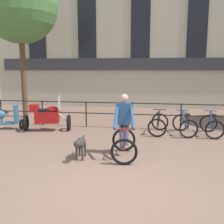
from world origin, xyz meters
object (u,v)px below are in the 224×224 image
at_px(dog, 80,144).
at_px(parked_scooter, 5,118).
at_px(parked_bicycle_near_lamp, 158,124).
at_px(parked_motorcycle, 47,116).
at_px(parked_bicycle_mid_left, 185,125).
at_px(cyclist_with_bike, 124,129).
at_px(parked_bicycle_mid_right, 212,126).

height_order(dog, parked_scooter, parked_scooter).
bearing_deg(parked_scooter, parked_bicycle_near_lamp, -98.02).
distance_m(parked_motorcycle, parked_bicycle_mid_left, 5.16).
height_order(cyclist_with_bike, parked_bicycle_mid_right, cyclist_with_bike).
xyz_separation_m(parked_motorcycle, parked_bicycle_mid_left, (5.15, 0.22, -0.20)).
bearing_deg(parked_bicycle_mid_left, dog, 37.00).
height_order(parked_bicycle_mid_left, parked_bicycle_mid_right, same).
xyz_separation_m(parked_bicycle_mid_left, parked_bicycle_mid_right, (0.93, -0.00, 0.00)).
bearing_deg(parked_bicycle_mid_left, cyclist_with_bike, 45.60).
bearing_deg(parked_bicycle_mid_left, parked_bicycle_near_lamp, -8.56).
relative_size(parked_bicycle_near_lamp, parked_bicycle_mid_right, 1.06).
relative_size(dog, parked_motorcycle, 0.52).
bearing_deg(dog, parked_motorcycle, 123.46).
xyz_separation_m(parked_motorcycle, parked_bicycle_near_lamp, (4.22, 0.22, -0.20)).
distance_m(dog, parked_bicycle_near_lamp, 3.74).
distance_m(dog, parked_scooter, 4.83).
relative_size(cyclist_with_bike, parked_bicycle_near_lamp, 1.44).
height_order(cyclist_with_bike, parked_scooter, cyclist_with_bike).
height_order(dog, parked_motorcycle, parked_motorcycle).
height_order(dog, parked_bicycle_mid_right, parked_bicycle_mid_right).
xyz_separation_m(cyclist_with_bike, parked_bicycle_mid_right, (2.85, 2.66, -0.41)).
distance_m(parked_bicycle_mid_left, parked_bicycle_mid_right, 0.93).
bearing_deg(parked_bicycle_mid_right, dog, 37.99).
xyz_separation_m(parked_motorcycle, parked_scooter, (-1.75, 0.01, -0.10)).
xyz_separation_m(parked_bicycle_mid_left, parked_scooter, (-6.90, -0.21, 0.10)).
height_order(parked_bicycle_mid_right, parked_scooter, parked_scooter).
bearing_deg(cyclist_with_bike, parked_motorcycle, 136.46).
height_order(cyclist_with_bike, dog, cyclist_with_bike).
relative_size(cyclist_with_bike, parked_bicycle_mid_left, 1.42).
bearing_deg(parked_bicycle_mid_right, parked_bicycle_mid_left, 0.03).
distance_m(cyclist_with_bike, parked_motorcycle, 4.05).
bearing_deg(parked_motorcycle, dog, -156.54).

